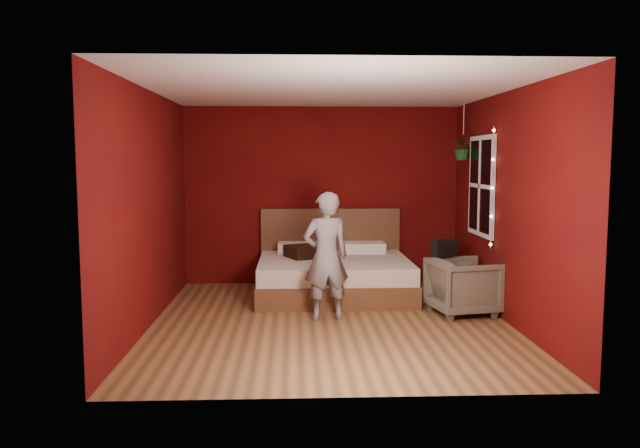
{
  "coord_description": "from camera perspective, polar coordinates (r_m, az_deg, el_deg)",
  "views": [
    {
      "loc": [
        -0.41,
        -6.9,
        1.85
      ],
      "look_at": [
        -0.1,
        0.4,
        1.08
      ],
      "focal_mm": 35.0,
      "sensor_mm": 36.0,
      "label": 1
    }
  ],
  "objects": [
    {
      "name": "floor",
      "position": [
        7.16,
        0.94,
        -8.94
      ],
      "size": [
        4.5,
        4.5,
        0.0
      ],
      "primitive_type": "plane",
      "color": "#905F39",
      "rests_on": "ground"
    },
    {
      "name": "room_walls",
      "position": [
        6.92,
        0.96,
        4.62
      ],
      "size": [
        4.04,
        4.54,
        2.62
      ],
      "color": "#580C09",
      "rests_on": "ground"
    },
    {
      "name": "window",
      "position": [
        8.16,
        14.5,
        3.38
      ],
      "size": [
        0.05,
        0.97,
        1.27
      ],
      "color": "white",
      "rests_on": "room_walls"
    },
    {
      "name": "fairy_lights",
      "position": [
        7.65,
        15.47,
        3.2
      ],
      "size": [
        0.04,
        0.04,
        1.45
      ],
      "color": "silver",
      "rests_on": "room_walls"
    },
    {
      "name": "bed",
      "position": [
        8.49,
        1.24,
        -4.55
      ],
      "size": [
        2.03,
        1.73,
        1.12
      ],
      "color": "brown",
      "rests_on": "ground"
    },
    {
      "name": "person",
      "position": [
        7.12,
        0.56,
        -2.97
      ],
      "size": [
        0.61,
        0.47,
        1.47
      ],
      "primitive_type": "imported",
      "rotation": [
        0.0,
        0.0,
        3.38
      ],
      "color": "gray",
      "rests_on": "ground"
    },
    {
      "name": "armchair",
      "position": [
        7.63,
        12.95,
        -5.59
      ],
      "size": [
        0.85,
        0.83,
        0.67
      ],
      "primitive_type": "imported",
      "rotation": [
        0.0,
        0.0,
        1.76
      ],
      "color": "#615E4C",
      "rests_on": "ground"
    },
    {
      "name": "handbag",
      "position": [
        7.72,
        11.26,
        -2.13
      ],
      "size": [
        0.32,
        0.24,
        0.21
      ],
      "primitive_type": "cube",
      "rotation": [
        0.0,
        0.0,
        0.4
      ],
      "color": "black",
      "rests_on": "armchair"
    },
    {
      "name": "throw_pillow",
      "position": [
        8.48,
        -1.37,
        -2.53
      ],
      "size": [
        0.6,
        0.6,
        0.16
      ],
      "primitive_type": "cube",
      "rotation": [
        0.0,
        0.0,
        0.43
      ],
      "color": "black",
      "rests_on": "bed"
    },
    {
      "name": "hanging_plant",
      "position": [
        8.68,
        12.95,
        6.83
      ],
      "size": [
        0.35,
        0.32,
        0.78
      ],
      "color": "silver",
      "rests_on": "room_walls"
    }
  ]
}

